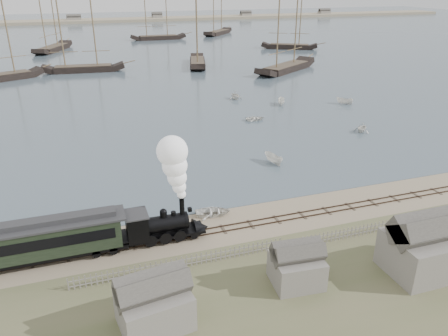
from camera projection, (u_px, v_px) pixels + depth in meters
name	position (u px, v px, depth m)	size (l,w,h in m)	color
ground	(226.00, 218.00, 46.38)	(600.00, 600.00, 0.00)	tan
harbor_water	(102.00, 37.00, 194.22)	(600.00, 336.00, 0.06)	#42535F
rail_track	(233.00, 227.00, 44.63)	(120.00, 1.80, 0.16)	#37281E
picket_fence_west	(182.00, 268.00, 38.38)	(19.00, 0.10, 1.20)	slate
picket_fence_east	(369.00, 234.00, 43.55)	(15.00, 0.10, 1.20)	slate
shed_left	(156.00, 324.00, 32.13)	(5.00, 4.00, 4.10)	slate
shed_mid	(296.00, 283.00, 36.54)	(4.00, 3.50, 3.60)	slate
shed_right	(419.00, 271.00, 38.05)	(6.00, 5.00, 5.10)	slate
far_spit	(92.00, 22.00, 263.81)	(500.00, 20.00, 1.80)	tan
locomotive	(173.00, 196.00, 41.05)	(8.06, 3.01, 10.05)	black
passenger_coach	(38.00, 240.00, 38.35)	(15.24, 2.94, 3.70)	black
beached_dinghy	(213.00, 212.00, 46.91)	(3.83, 2.73, 0.79)	silver
rowboat_1	(174.00, 142.00, 65.96)	(2.86, 2.47, 1.50)	silver
rowboat_2	(273.00, 159.00, 59.96)	(3.43, 1.29, 1.32)	silver
rowboat_3	(255.00, 118.00, 78.62)	(3.45, 2.47, 0.72)	silver
rowboat_4	(362.00, 127.00, 72.37)	(2.97, 2.56, 1.57)	silver
rowboat_5	(281.00, 102.00, 88.33)	(3.44, 1.29, 1.33)	silver
rowboat_7	(235.00, 95.00, 92.42)	(3.38, 2.92, 1.78)	silver
rowboat_8	(344.00, 101.00, 88.81)	(3.41, 1.28, 1.32)	silver
schooner_2	(79.00, 34.00, 116.57)	(22.00, 5.08, 20.00)	black
schooner_3	(197.00, 31.00, 125.08)	(20.45, 4.72, 20.00)	black
schooner_4	(288.00, 34.00, 117.84)	(25.38, 5.86, 20.00)	black
schooner_5	(291.00, 20.00, 156.90)	(20.30, 4.68, 20.00)	black
schooner_7	(49.00, 22.00, 152.38)	(24.07, 5.55, 20.00)	black
schooner_8	(157.00, 15.00, 182.10)	(23.08, 5.33, 20.00)	black
schooner_9	(218.00, 12.00, 199.63)	(22.69, 5.24, 20.00)	black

